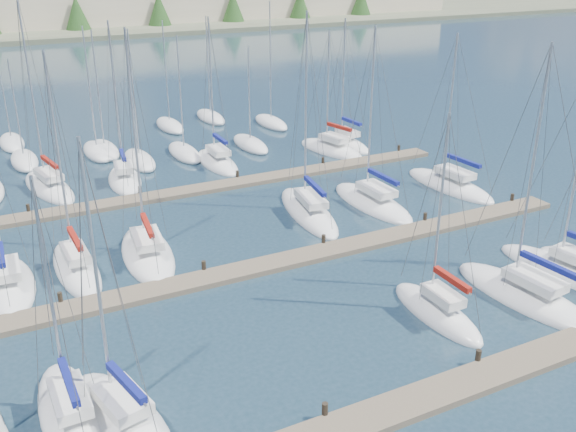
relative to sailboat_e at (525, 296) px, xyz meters
name	(u,v)px	position (x,y,z in m)	size (l,w,h in m)	color
ground	(108,111)	(-10.49, 53.64, -0.18)	(400.00, 400.00, 0.00)	#243A49
dock_near	(418,401)	(-10.49, -4.35, -0.03)	(44.00, 1.93, 1.10)	#6B5E4C
dock_mid	(273,264)	(-10.49, 9.65, -0.03)	(44.00, 1.93, 1.10)	#6B5E4C
dock_far	(194,190)	(-10.49, 23.65, -0.03)	(44.00, 1.93, 1.10)	#6B5E4C
sailboat_e	(525,296)	(0.00, 0.00, 0.00)	(3.79, 9.28, 14.22)	white
sailboat_l	(372,202)	(0.34, 15.18, 0.00)	(3.08, 8.99, 13.45)	white
sailboat_n	(49,187)	(-20.44, 29.41, 0.02)	(4.13, 9.02, 15.52)	white
sailboat_k	(308,211)	(-4.70, 15.80, 0.00)	(4.19, 10.01, 14.56)	white
sailboat_q	(331,149)	(4.45, 28.09, -0.01)	(4.37, 8.31, 11.57)	white
sailboat_p	(217,162)	(-6.39, 29.34, 0.01)	(2.68, 7.71, 13.11)	white
sailboat_r	(345,143)	(6.66, 29.26, 0.01)	(2.56, 7.55, 12.41)	white
sailboat_m	(450,185)	(7.86, 15.49, -0.01)	(3.39, 9.19, 12.52)	white
sailboat_h	(8,285)	(-24.83, 13.95, 0.00)	(3.14, 7.68, 12.86)	white
sailboat_c	(121,419)	(-21.82, 0.13, 0.00)	(4.29, 7.79, 12.45)	white
sailboat_i	(76,268)	(-21.03, 14.32, 0.01)	(2.49, 8.20, 13.40)	white
sailboat_o	(125,180)	(-14.73, 28.44, 0.02)	(3.54, 7.30, 13.29)	white
sailboat_d	(437,312)	(-5.34, 0.80, 0.01)	(2.22, 6.73, 11.31)	white
sailboat_j	(148,253)	(-16.77, 14.36, 0.00)	(3.92, 8.85, 14.30)	white
sailboat_f	(571,274)	(4.31, 0.65, 0.00)	(4.06, 9.70, 13.35)	white
sailboat_b	(72,416)	(-23.54, 1.23, 0.00)	(2.55, 7.83, 10.95)	white
distant_boats	(100,150)	(-14.84, 37.40, 0.11)	(36.93, 20.75, 13.30)	#9EA0A5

